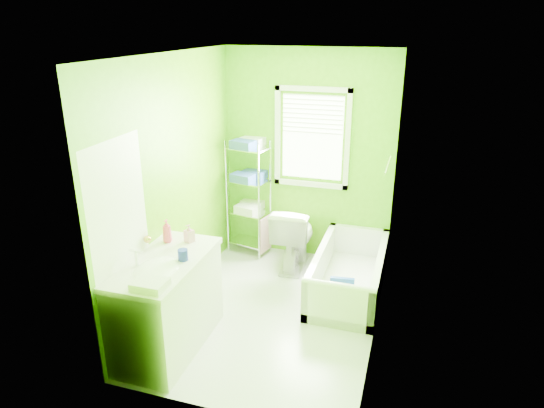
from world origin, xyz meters
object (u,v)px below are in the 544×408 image
(bathtub, at_px, (348,279))
(toilet, at_px, (294,236))
(vanity, at_px, (167,302))
(wire_shelf_unit, at_px, (250,185))

(bathtub, distance_m, toilet, 0.89)
(vanity, height_order, wire_shelf_unit, wire_shelf_unit)
(vanity, distance_m, wire_shelf_unit, 2.16)
(toilet, bearing_deg, vanity, 67.71)
(bathtub, xyz_separation_m, wire_shelf_unit, (-1.39, 0.65, 0.76))
(wire_shelf_unit, bearing_deg, bathtub, -25.14)
(bathtub, height_order, toilet, toilet)
(vanity, bearing_deg, wire_shelf_unit, 88.55)
(bathtub, bearing_deg, toilet, 150.13)
(toilet, distance_m, vanity, 2.01)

